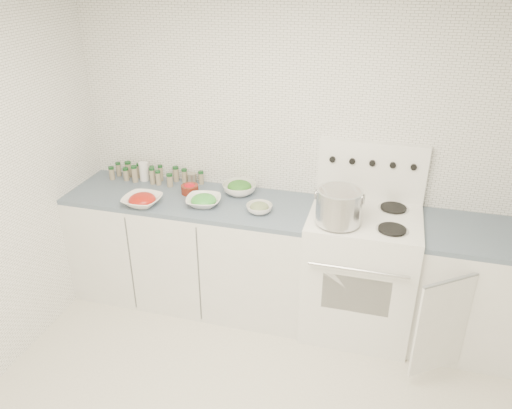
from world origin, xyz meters
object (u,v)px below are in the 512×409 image
(stock_pot, at_px, (339,205))
(bowl_tomato, at_px, (142,200))
(stove, at_px, (360,268))
(bowl_snowpea, at_px, (204,201))

(stock_pot, height_order, bowl_tomato, stock_pot)
(stove, relative_size, bowl_snowpea, 4.72)
(bowl_tomato, distance_m, bowl_snowpea, 0.45)
(stock_pot, relative_size, bowl_tomato, 1.15)
(stove, height_order, bowl_snowpea, stove)
(stove, bearing_deg, stock_pot, -135.21)
(stove, height_order, stock_pot, stove)
(stock_pot, distance_m, bowl_tomato, 1.42)
(stove, bearing_deg, bowl_tomato, -172.74)
(bowl_tomato, relative_size, bowl_snowpea, 0.97)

